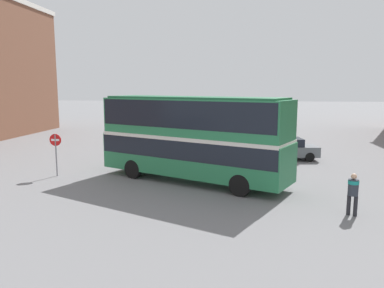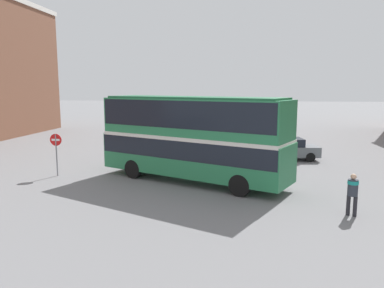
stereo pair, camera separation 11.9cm
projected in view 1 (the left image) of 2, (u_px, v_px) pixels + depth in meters
ground_plane at (203, 180)px, 20.89m from camera, size 240.00×240.00×0.00m
double_decker_bus at (192, 133)px, 20.18m from camera, size 10.81×7.00×4.64m
pedestrian_foreground at (353, 190)px, 14.98m from camera, size 0.59×0.59×1.73m
parked_car_kerb_near at (163, 139)px, 31.90m from camera, size 4.87×2.59×1.47m
parked_car_kerb_far at (288, 149)px, 26.70m from camera, size 4.16×2.35×1.55m
no_entry_sign at (56, 147)px, 21.61m from camera, size 0.70×0.08×2.48m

